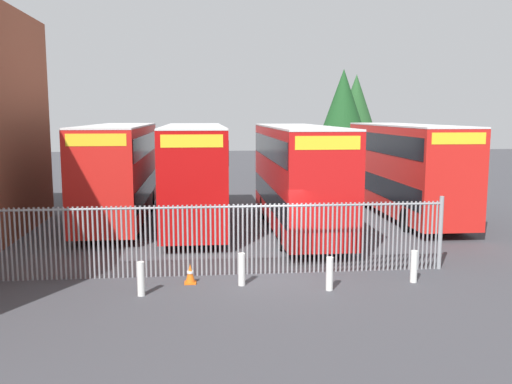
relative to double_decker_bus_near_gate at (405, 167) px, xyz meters
name	(u,v)px	position (x,y,z in m)	size (l,w,h in m)	color
ground_plane	(247,224)	(-7.63, -0.91, -2.42)	(100.00, 100.00, 0.00)	#3D3D42
palisade_fence	(222,237)	(-9.07, -8.91, -1.24)	(13.98, 0.14, 2.35)	gray
double_decker_bus_near_gate	(405,167)	(0.00, 0.00, 0.00)	(2.54, 10.81, 4.42)	red
double_decker_bus_behind_fence_left	(298,174)	(-5.64, -2.66, 0.00)	(2.54, 10.81, 4.42)	red
double_decker_bus_behind_fence_right	(194,171)	(-9.98, -1.03, 0.00)	(2.54, 10.81, 4.42)	#B70C0C
double_decker_bus_far_back	(119,169)	(-13.38, 0.10, 0.00)	(2.54, 10.81, 4.42)	red
bollard_near_left	(141,279)	(-11.35, -10.67, -1.95)	(0.20, 0.20, 0.95)	silver
bollard_center_front	(242,269)	(-8.56, -10.02, -1.95)	(0.20, 0.20, 0.95)	silver
bollard_near_right	(330,274)	(-6.14, -10.71, -1.95)	(0.20, 0.20, 0.95)	silver
bollard_far_right	(414,266)	(-3.50, -10.21, -1.95)	(0.20, 0.20, 0.95)	silver
traffic_cone_by_gate	(190,274)	(-10.04, -9.68, -2.13)	(0.34, 0.34, 0.59)	orange
tree_tall_back	(343,106)	(1.25, 16.74, 3.05)	(3.93, 3.93, 8.30)	#4C3823
tree_short_side	(356,111)	(2.64, 18.13, 2.69)	(4.03, 4.03, 8.01)	#4C3823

